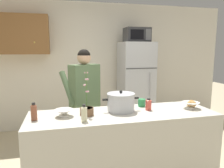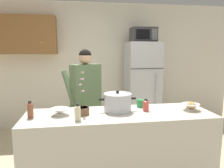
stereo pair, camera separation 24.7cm
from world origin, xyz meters
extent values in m
cube|color=silver|center=(0.00, 2.30, 1.30)|extent=(6.00, 0.12, 2.60)
cube|color=brown|center=(-1.60, 2.07, 1.92)|extent=(1.47, 0.34, 0.72)
sphere|color=gold|center=(-1.12, 1.90, 1.77)|extent=(0.03, 0.03, 0.03)
cube|color=beige|center=(0.00, 0.00, 0.46)|extent=(2.14, 0.68, 0.92)
cube|color=#B7BABF|center=(0.82, 1.85, 0.89)|extent=(0.64, 0.64, 1.79)
cube|color=#333333|center=(0.82, 1.53, 1.29)|extent=(0.63, 0.01, 0.01)
cylinder|color=#B2B2B7|center=(1.00, 1.50, 0.80)|extent=(0.02, 0.02, 0.80)
cube|color=#2D2D30|center=(0.82, 1.83, 1.93)|extent=(0.48, 0.36, 0.28)
cube|color=black|center=(0.76, 1.65, 1.93)|extent=(0.26, 0.01, 0.18)
cube|color=#59595B|center=(0.99, 1.65, 1.93)|extent=(0.11, 0.01, 0.21)
cylinder|color=#726656|center=(-0.29, 0.79, 0.40)|extent=(0.11, 0.11, 0.80)
cylinder|color=#726656|center=(-0.42, 0.73, 0.40)|extent=(0.11, 0.11, 0.80)
cube|color=#59724C|center=(-0.35, 0.76, 1.11)|extent=(0.46, 0.37, 0.63)
sphere|color=#D8A884|center=(-0.35, 0.76, 1.53)|extent=(0.19, 0.19, 0.19)
sphere|color=black|center=(-0.35, 0.76, 1.55)|extent=(0.18, 0.18, 0.18)
cylinder|color=#59724C|center=(-0.22, 0.96, 1.09)|extent=(0.24, 0.37, 0.49)
cylinder|color=#59724C|center=(-0.59, 0.77, 1.09)|extent=(0.24, 0.37, 0.49)
cylinder|color=silver|center=(-0.01, 0.08, 1.02)|extent=(0.32, 0.32, 0.20)
cylinder|color=silver|center=(-0.01, 0.08, 1.12)|extent=(0.33, 0.33, 0.02)
sphere|color=black|center=(-0.01, 0.08, 1.15)|extent=(0.04, 0.04, 0.04)
cube|color=black|center=(-0.20, 0.08, 1.07)|extent=(0.06, 0.02, 0.02)
cube|color=black|center=(0.18, 0.08, 1.07)|extent=(0.06, 0.02, 0.02)
cylinder|color=#2D8C4C|center=(0.31, 0.22, 0.97)|extent=(0.09, 0.09, 0.10)
torus|color=#2D8C4C|center=(0.37, 0.22, 0.97)|extent=(0.06, 0.01, 0.06)
cylinder|color=white|center=(0.86, -0.02, 0.93)|extent=(0.11, 0.11, 0.02)
cone|color=white|center=(0.86, -0.02, 0.97)|extent=(0.21, 0.21, 0.06)
sphere|color=tan|center=(0.83, -0.04, 0.98)|extent=(0.07, 0.07, 0.07)
sphere|color=tan|center=(0.89, 0.01, 0.98)|extent=(0.07, 0.07, 0.07)
sphere|color=tan|center=(0.87, -0.05, 0.98)|extent=(0.07, 0.07, 0.07)
cylinder|color=white|center=(-0.66, 0.02, 0.93)|extent=(0.11, 0.11, 0.02)
cone|color=white|center=(-0.66, 0.02, 0.97)|extent=(0.20, 0.20, 0.06)
cylinder|color=#D84C3F|center=(0.33, 0.04, 0.98)|extent=(0.07, 0.07, 0.12)
cone|color=#D84C3F|center=(0.33, 0.04, 1.05)|extent=(0.07, 0.07, 0.02)
cylinder|color=#262626|center=(0.33, 0.04, 1.05)|extent=(0.04, 0.04, 0.02)
cylinder|color=beige|center=(-0.47, -0.20, 0.99)|extent=(0.06, 0.06, 0.15)
cone|color=beige|center=(-0.47, -0.20, 1.08)|extent=(0.06, 0.06, 0.02)
cylinder|color=#262626|center=(-0.47, -0.20, 1.09)|extent=(0.03, 0.03, 0.02)
cylinder|color=brown|center=(-0.96, -0.03, 1.00)|extent=(0.06, 0.06, 0.15)
cone|color=brown|center=(-0.96, -0.03, 1.08)|extent=(0.06, 0.06, 0.02)
cylinder|color=#262626|center=(-0.96, -0.03, 1.10)|extent=(0.03, 0.03, 0.02)
cylinder|color=brown|center=(-0.42, 0.01, 0.96)|extent=(0.15, 0.15, 0.09)
cylinder|color=#38281E|center=(-0.42, 0.01, 1.00)|extent=(0.14, 0.14, 0.01)
cylinder|color=#4C7238|center=(-0.42, 0.01, 1.21)|extent=(0.01, 0.02, 0.41)
ellipsoid|color=pink|center=(-0.41, 0.01, 1.19)|extent=(0.04, 0.03, 0.02)
ellipsoid|color=pink|center=(-0.43, 0.03, 1.26)|extent=(0.04, 0.03, 0.02)
ellipsoid|color=pink|center=(-0.41, -0.01, 1.32)|extent=(0.04, 0.03, 0.02)
ellipsoid|color=pink|center=(-0.41, 0.03, 1.39)|extent=(0.04, 0.03, 0.02)
camera|label=1|loc=(-0.69, -2.26, 1.64)|focal=34.21mm
camera|label=2|loc=(-0.45, -2.31, 1.64)|focal=34.21mm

